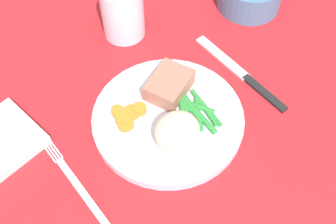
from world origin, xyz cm
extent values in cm
cube|color=red|center=(0.00, 0.00, 1.00)|extent=(120.00, 90.00, 2.00)
cylinder|color=white|center=(1.71, 0.97, 2.80)|extent=(23.16, 23.16, 1.60)
cube|color=#A86B56|center=(4.84, 4.62, 5.08)|extent=(8.77, 7.78, 2.96)
ellipsoid|color=beige|center=(-0.38, -3.20, 6.06)|extent=(6.70, 6.14, 4.91)
cylinder|color=orange|center=(-4.00, 6.02, 4.16)|extent=(1.95, 1.95, 1.11)
cylinder|color=orange|center=(-1.11, 4.33, 4.13)|extent=(2.11, 2.11, 1.06)
cylinder|color=orange|center=(-4.06, 4.43, 4.15)|extent=(2.54, 2.54, 1.10)
cylinder|color=orange|center=(-4.31, 3.53, 4.05)|extent=(2.54, 2.54, 0.91)
cylinder|color=orange|center=(-2.41, 4.62, 4.05)|extent=(2.55, 2.55, 0.89)
cylinder|color=#2D8C38|center=(4.69, 0.52, 4.02)|extent=(4.55, 7.68, 0.85)
cylinder|color=#2D8C38|center=(5.27, -1.95, 3.98)|extent=(3.84, 5.20, 0.77)
cylinder|color=#2D8C38|center=(5.28, -2.41, 4.04)|extent=(1.35, 7.08, 0.89)
cylinder|color=#2D8C38|center=(5.41, 0.04, 4.00)|extent=(2.43, 7.05, 0.80)
cylinder|color=#2D8C38|center=(6.98, -2.33, 3.94)|extent=(1.42, 6.43, 0.68)
cylinder|color=#2D8C38|center=(6.83, -1.43, 3.95)|extent=(2.08, 7.37, 0.70)
cylinder|color=#2D8C38|center=(5.84, 0.40, 3.98)|extent=(3.92, 6.50, 0.76)
cylinder|color=#2D8C38|center=(4.85, 0.62, 3.95)|extent=(1.46, 8.13, 0.69)
cylinder|color=#2D8C38|center=(3.80, 0.45, 4.03)|extent=(3.85, 5.51, 0.87)
cube|color=silver|center=(-14.89, -1.03, 2.20)|extent=(1.00, 13.00, 0.40)
cube|color=silver|center=(-15.49, 7.27, 2.20)|extent=(0.24, 3.60, 0.40)
cube|color=silver|center=(-15.09, 7.27, 2.20)|extent=(0.24, 3.60, 0.40)
cube|color=silver|center=(-14.69, 7.27, 2.20)|extent=(0.24, 3.60, 0.40)
cube|color=silver|center=(-14.29, 7.27, 2.20)|extent=(0.24, 3.60, 0.40)
cube|color=black|center=(17.32, -4.53, 2.20)|extent=(1.30, 9.00, 0.64)
cube|color=silver|center=(17.32, 5.47, 2.20)|extent=(1.70, 12.00, 0.40)
cylinder|color=silver|center=(7.86, 21.32, 6.88)|extent=(7.43, 7.43, 9.76)
cylinder|color=silver|center=(7.86, 21.32, 4.97)|extent=(6.84, 6.84, 5.94)
camera|label=1|loc=(-20.26, -26.58, 54.51)|focal=43.70mm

